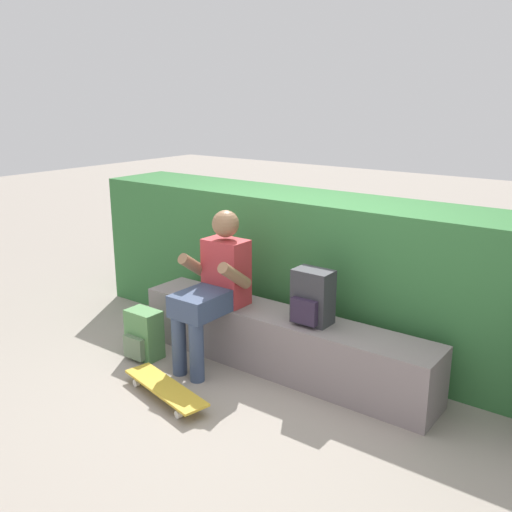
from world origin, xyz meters
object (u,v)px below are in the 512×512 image
at_px(bench_main, 281,342).
at_px(backpack_on_bench, 312,298).
at_px(skateboard_near_person, 165,388).
at_px(backpack_on_ground, 144,335).
at_px(person_skater, 214,284).

distance_m(bench_main, backpack_on_bench, 0.51).
xyz_separation_m(skateboard_near_person, backpack_on_ground, (-0.61, 0.36, 0.12)).
xyz_separation_m(person_skater, skateboard_near_person, (0.08, -0.64, -0.58)).
bearing_deg(skateboard_near_person, bench_main, 64.66).
bearing_deg(skateboard_near_person, backpack_on_bench, 50.97).
xyz_separation_m(bench_main, backpack_on_bench, (0.28, -0.01, 0.42)).
distance_m(bench_main, skateboard_near_person, 0.95).
relative_size(bench_main, backpack_on_bench, 6.19).
bearing_deg(bench_main, backpack_on_bench, -1.95).
bearing_deg(backpack_on_bench, bench_main, 178.05).
xyz_separation_m(bench_main, skateboard_near_person, (-0.40, -0.84, -0.16)).
height_order(skateboard_near_person, backpack_on_ground, backpack_on_ground).
height_order(person_skater, skateboard_near_person, person_skater).
distance_m(person_skater, backpack_on_bench, 0.78).
bearing_deg(skateboard_near_person, person_skater, 97.41).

